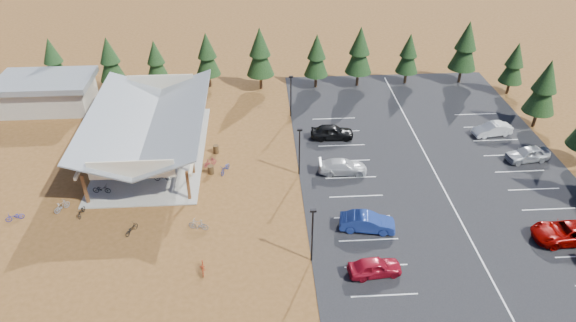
{
  "coord_description": "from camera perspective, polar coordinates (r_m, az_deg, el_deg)",
  "views": [
    {
      "loc": [
        1.26,
        -39.47,
        29.1
      ],
      "look_at": [
        3.86,
        1.36,
        2.01
      ],
      "focal_mm": 32.0,
      "sensor_mm": 36.0,
      "label": 1
    }
  ],
  "objects": [
    {
      "name": "car_4",
      "position": [
        56.31,
        4.93,
        3.25
      ],
      "size": [
        4.7,
        2.02,
        1.58
      ],
      "primitive_type": "imported",
      "rotation": [
        0.0,
        0.0,
        1.54
      ],
      "color": "black",
      "rests_on": "asphalt_lot"
    },
    {
      "name": "car_9",
      "position": [
        61.09,
        21.74,
        3.29
      ],
      "size": [
        4.48,
        2.14,
        1.42
      ],
      "primitive_type": "imported",
      "rotation": [
        0.0,
        0.0,
        -1.42
      ],
      "color": "silver",
      "rests_on": "asphalt_lot"
    },
    {
      "name": "car_6",
      "position": [
        48.55,
        28.64,
        -6.96
      ],
      "size": [
        5.81,
        2.72,
        1.61
      ],
      "primitive_type": "imported",
      "rotation": [
        0.0,
        0.0,
        -1.56
      ],
      "color": "#890301",
      "rests_on": "asphalt_lot"
    },
    {
      "name": "pine_6",
      "position": [
        67.24,
        7.97,
        12.08
      ],
      "size": [
        3.43,
        3.43,
        7.98
      ],
      "color": "#382314",
      "rests_on": "ground"
    },
    {
      "name": "bike_4",
      "position": [
        50.93,
        -13.76,
        -1.72
      ],
      "size": [
        1.62,
        0.61,
        0.84
      ],
      "primitive_type": "imported",
      "rotation": [
        0.0,
        0.0,
        1.6
      ],
      "color": "black",
      "rests_on": "concrete_pad"
    },
    {
      "name": "bike_1",
      "position": [
        53.26,
        -18.35,
        -0.84
      ],
      "size": [
        1.53,
        0.69,
        0.89
      ],
      "primitive_type": "imported",
      "rotation": [
        0.0,
        0.0,
        1.38
      ],
      "color": "gray",
      "rests_on": "concrete_pad"
    },
    {
      "name": "lamp_post_2",
      "position": [
        59.63,
        0.32,
        7.53
      ],
      "size": [
        0.5,
        0.25,
        5.14
      ],
      "color": "black",
      "rests_on": "ground"
    },
    {
      "name": "bike_10",
      "position": [
        50.84,
        -28.1,
        -5.48
      ],
      "size": [
        1.61,
        1.1,
        0.8
      ],
      "primitive_type": "imported",
      "rotation": [
        0.0,
        0.0,
        5.13
      ],
      "color": "#0F178E",
      "rests_on": "ground"
    },
    {
      "name": "pine_7",
      "position": [
        69.37,
        13.25,
        11.55
      ],
      "size": [
        2.92,
        2.92,
        6.81
      ],
      "color": "#382314",
      "rests_on": "ground"
    },
    {
      "name": "pine_2",
      "position": [
        67.63,
        -14.47,
        10.76
      ],
      "size": [
        2.89,
        2.89,
        6.74
      ],
      "color": "#382314",
      "rests_on": "ground"
    },
    {
      "name": "pine_12",
      "position": [
        63.15,
        26.62,
        7.36
      ],
      "size": [
        3.47,
        3.47,
        8.08
      ],
      "color": "#382314",
      "rests_on": "ground"
    },
    {
      "name": "outbuilding",
      "position": [
        68.36,
        -25.17,
        6.9
      ],
      "size": [
        11.0,
        7.0,
        3.9
      ],
      "color": "#ADA593",
      "rests_on": "ground"
    },
    {
      "name": "pine_5",
      "position": [
        66.45,
        3.19,
        11.64
      ],
      "size": [
        3.09,
        3.09,
        7.21
      ],
      "color": "#382314",
      "rests_on": "ground"
    },
    {
      "name": "car_0",
      "position": [
        40.51,
        9.62,
        -11.53
      ],
      "size": [
        4.28,
        2.07,
        1.41
      ],
      "primitive_type": "imported",
      "rotation": [
        0.0,
        0.0,
        1.67
      ],
      "color": "maroon",
      "rests_on": "asphalt_lot"
    },
    {
      "name": "ground",
      "position": [
        49.05,
        -4.41,
        -2.99
      ],
      "size": [
        140.0,
        140.0,
        0.0
      ],
      "primitive_type": "plane",
      "color": "brown",
      "rests_on": "ground"
    },
    {
      "name": "bike_12",
      "position": [
        45.63,
        -17.0,
        -7.23
      ],
      "size": [
        1.21,
        1.64,
        0.82
      ],
      "primitive_type": "imported",
      "rotation": [
        0.0,
        0.0,
        2.66
      ],
      "color": "black",
      "rests_on": "ground"
    },
    {
      "name": "bike_14",
      "position": [
        51.13,
        -6.98,
        -0.81
      ],
      "size": [
        1.3,
        1.92,
        0.95
      ],
      "primitive_type": "imported",
      "rotation": [
        0.0,
        0.0,
        -0.41
      ],
      "color": "navy",
      "rests_on": "ground"
    },
    {
      "name": "pine_8",
      "position": [
        71.26,
        19.15,
        12.0
      ],
      "size": [
        3.59,
        3.59,
        8.36
      ],
      "color": "#382314",
      "rests_on": "ground"
    },
    {
      "name": "bike_0",
      "position": [
        50.91,
        -20.01,
        -2.94
      ],
      "size": [
        1.75,
        0.78,
        0.89
      ],
      "primitive_type": "imported",
      "rotation": [
        0.0,
        0.0,
        1.46
      ],
      "color": "black",
      "rests_on": "concrete_pad"
    },
    {
      "name": "bike_2",
      "position": [
        57.57,
        -15.74,
        2.39
      ],
      "size": [
        1.73,
        1.01,
        0.86
      ],
      "primitive_type": "imported",
      "rotation": [
        0.0,
        0.0,
        1.29
      ],
      "color": "navy",
      "rests_on": "concrete_pad"
    },
    {
      "name": "bike_11",
      "position": [
        40.85,
        -9.46,
        -11.57
      ],
      "size": [
        0.6,
        1.59,
        0.94
      ],
      "primitive_type": "imported",
      "rotation": [
        0.0,
        0.0,
        0.11
      ],
      "color": "maroon",
      "rests_on": "ground"
    },
    {
      "name": "bike_pavilion",
      "position": [
        54.08,
        -15.26,
        4.39
      ],
      "size": [
        11.65,
        19.4,
        4.97
      ],
      "color": "#5B331A",
      "rests_on": "concrete_pad"
    },
    {
      "name": "bike_8",
      "position": [
        48.96,
        -21.96,
        -5.23
      ],
      "size": [
        0.64,
        1.59,
        0.82
      ],
      "primitive_type": "imported",
      "rotation": [
        0.0,
        0.0,
        -0.06
      ],
      "color": "black",
      "rests_on": "ground"
    },
    {
      "name": "asphalt_lot",
      "position": [
        54.28,
        15.5,
        -0.25
      ],
      "size": [
        27.0,
        44.0,
        0.04
      ],
      "primitive_type": "cube",
      "color": "black",
      "rests_on": "ground"
    },
    {
      "name": "concrete_pad",
      "position": [
        55.95,
        -14.7,
        1.01
      ],
      "size": [
        10.6,
        18.6,
        0.1
      ],
      "primitive_type": "cube",
      "color": "gray",
      "rests_on": "ground"
    },
    {
      "name": "bike_3",
      "position": [
        61.28,
        -15.08,
        4.61
      ],
      "size": [
        1.86,
        0.92,
        1.07
      ],
      "primitive_type": "imported",
      "rotation": [
        0.0,
        0.0,
        1.33
      ],
      "color": "maroon",
      "rests_on": "concrete_pad"
    },
    {
      "name": "pine_0",
      "position": [
        71.53,
        -24.65,
        10.22
      ],
      "size": [
        3.06,
        3.06,
        7.13
      ],
      "color": "#382314",
      "rests_on": "ground"
    },
    {
      "name": "pine_3",
      "position": [
        67.23,
        -8.98,
        11.62
      ],
      "size": [
        3.15,
        3.15,
        7.33
      ],
      "color": "#382314",
      "rests_on": "ground"
    },
    {
      "name": "bike_13",
      "position": [
        44.57,
        -9.93,
        -6.96
      ],
      "size": [
        1.84,
        0.95,
        1.06
      ],
      "primitive_type": "imported",
      "rotation": [
        0.0,
        0.0,
        4.45
      ],
      "color": "gray",
      "rests_on": "ground"
    },
    {
      "name": "lamp_post_1",
      "position": [
        49.15,
        1.28,
        1.4
      ],
      "size": [
        0.5,
        0.25,
        5.14
      ],
      "color": "black",
      "rests_on": "ground"
    },
    {
      "name": "bike_9",
      "position": [
        50.17,
        -23.85,
        -4.61
      ],
      "size": [
        1.32,
        1.57,
        0.97
      ],
      "primitive_type": "imported",
      "rotation": [
        0.0,
        0.0,
        2.51
      ],
      "color": "#92959B",
      "rests_on": "ground"
    },
    {
      "name": "trash_bin_0",
      "position": [
        51.16,
        -8.57,
        -0.96
      ],
      "size": [
        0.6,
        0.6,
        0.9
      ],
      "primitive_type": "cylinder",
      "color": "#402D17",
      "rests_on": "ground"
    },
    {
      "name": "pine_1",
      "position": [
        68.49,
        -19.19,
        10.62
      ],
      "size": [
        3.18,
        3.18,
        7.41
      ],
      "color": "#382314",
      "rests_on": "ground"
    },
    {
      "name": "bike_5",
      "position": [
        54.0,
        -13.66,
        0.58
      ],
      "size": [
        1.66,
        0.63,
        0.97
      ],
      "primitive_type": "imported",
      "rotation": [
        0.0,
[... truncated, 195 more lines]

